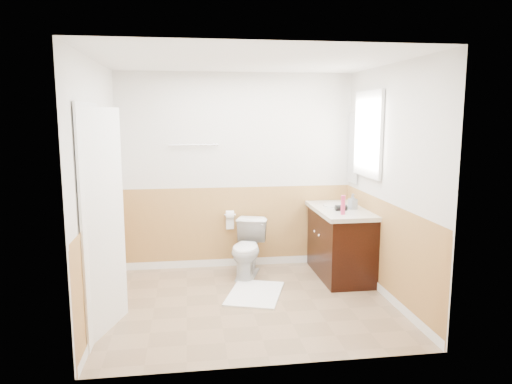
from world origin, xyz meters
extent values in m
plane|color=#8C7051|center=(0.00, 0.00, 0.00)|extent=(3.00, 3.00, 0.00)
plane|color=white|center=(0.00, 0.00, 2.50)|extent=(3.00, 3.00, 0.00)
plane|color=silver|center=(0.00, 1.30, 1.25)|extent=(3.00, 0.00, 3.00)
plane|color=silver|center=(0.00, -1.30, 1.25)|extent=(3.00, 0.00, 3.00)
plane|color=silver|center=(-1.50, 0.00, 1.25)|extent=(0.00, 3.00, 3.00)
plane|color=silver|center=(1.50, 0.00, 1.25)|extent=(0.00, 3.00, 3.00)
plane|color=tan|center=(0.00, 1.29, 0.50)|extent=(3.00, 0.00, 3.00)
plane|color=tan|center=(0.00, -1.29, 0.50)|extent=(3.00, 0.00, 3.00)
plane|color=tan|center=(-1.49, 0.00, 0.50)|extent=(0.00, 2.60, 2.60)
plane|color=tan|center=(1.49, 0.00, 0.50)|extent=(0.00, 2.60, 2.60)
imported|color=white|center=(0.08, 0.87, 0.34)|extent=(0.58, 0.76, 0.68)
cube|color=white|center=(0.08, 0.23, 0.01)|extent=(0.78, 0.93, 0.02)
cube|color=black|center=(1.21, 0.70, 0.40)|extent=(0.55, 1.10, 0.80)
sphere|color=silver|center=(0.91, 0.60, 0.55)|extent=(0.03, 0.03, 0.03)
sphere|color=silver|center=(0.91, 0.80, 0.55)|extent=(0.03, 0.03, 0.03)
cube|color=silver|center=(1.20, 0.70, 0.83)|extent=(0.60, 1.15, 0.05)
cylinder|color=silver|center=(1.21, 0.85, 0.86)|extent=(0.36, 0.36, 0.02)
cylinder|color=silver|center=(1.39, 0.85, 0.92)|extent=(0.02, 0.02, 0.14)
cylinder|color=#C4325B|center=(1.11, 0.35, 0.96)|extent=(0.05, 0.05, 0.22)
imported|color=gray|center=(1.33, 0.65, 0.94)|extent=(0.10, 0.11, 0.19)
cylinder|color=black|center=(1.16, 0.57, 0.89)|extent=(0.14, 0.07, 0.07)
cylinder|color=black|center=(1.13, 0.64, 0.86)|extent=(0.03, 0.03, 0.07)
cube|color=silver|center=(1.48, 1.10, 1.55)|extent=(0.02, 0.35, 0.90)
cube|color=white|center=(1.47, 0.59, 1.75)|extent=(0.04, 0.80, 1.00)
cube|color=white|center=(1.49, 0.59, 1.75)|extent=(0.01, 0.70, 0.90)
cube|color=white|center=(-1.40, -0.45, 1.02)|extent=(0.29, 0.78, 2.04)
cube|color=white|center=(-1.48, -0.45, 1.03)|extent=(0.02, 0.92, 2.10)
sphere|color=silver|center=(-1.34, -0.12, 0.95)|extent=(0.06, 0.06, 0.06)
cylinder|color=silver|center=(-0.55, 1.25, 1.60)|extent=(0.62, 0.02, 0.02)
cylinder|color=silver|center=(-0.10, 1.23, 0.70)|extent=(0.14, 0.02, 0.02)
cylinder|color=white|center=(-0.10, 1.23, 0.70)|extent=(0.10, 0.11, 0.11)
cube|color=white|center=(-0.10, 1.23, 0.59)|extent=(0.10, 0.01, 0.16)
camera|label=1|loc=(-0.62, -4.78, 1.97)|focal=33.56mm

